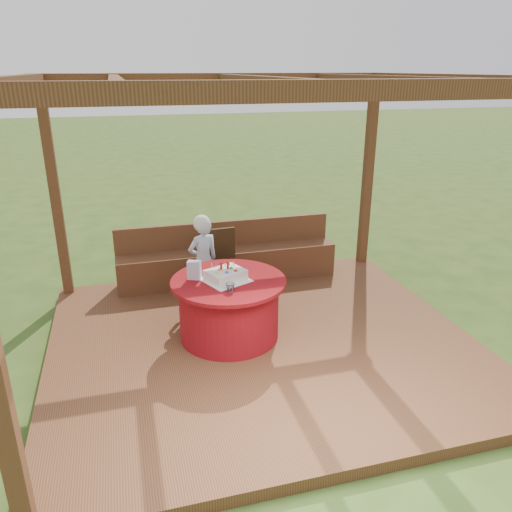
{
  "coord_description": "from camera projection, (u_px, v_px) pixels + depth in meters",
  "views": [
    {
      "loc": [
        -1.33,
        -4.59,
        2.9
      ],
      "look_at": [
        0.0,
        0.25,
        1.0
      ],
      "focal_mm": 35.0,
      "sensor_mm": 36.0,
      "label": 1
    }
  ],
  "objects": [
    {
      "name": "birthday_cake",
      "position": [
        225.0,
        275.0,
        5.25
      ],
      "size": [
        0.56,
        0.56,
        0.19
      ],
      "color": "white",
      "rests_on": "table"
    },
    {
      "name": "ground",
      "position": [
        262.0,
        348.0,
        5.5
      ],
      "size": [
        60.0,
        60.0,
        0.0
      ],
      "primitive_type": "plane",
      "color": "#304A18",
      "rests_on": "ground"
    },
    {
      "name": "elderly_woman",
      "position": [
        203.0,
        258.0,
        6.18
      ],
      "size": [
        0.45,
        0.36,
        1.13
      ],
      "color": "#97BEE1",
      "rests_on": "deck"
    },
    {
      "name": "deck",
      "position": [
        262.0,
        344.0,
        5.48
      ],
      "size": [
        4.5,
        4.0,
        0.12
      ],
      "primitive_type": "cube",
      "color": "brown",
      "rests_on": "ground"
    },
    {
      "name": "pergola",
      "position": [
        263.0,
        124.0,
        4.65
      ],
      "size": [
        4.5,
        4.0,
        2.72
      ],
      "color": "brown",
      "rests_on": "deck"
    },
    {
      "name": "drinking_glass",
      "position": [
        230.0,
        287.0,
        5.0
      ],
      "size": [
        0.12,
        0.12,
        0.09
      ],
      "primitive_type": "imported",
      "rotation": [
        0.0,
        0.0,
        0.36
      ],
      "color": "white",
      "rests_on": "table"
    },
    {
      "name": "bench",
      "position": [
        228.0,
        261.0,
        6.91
      ],
      "size": [
        3.0,
        0.42,
        0.8
      ],
      "color": "brown",
      "rests_on": "deck"
    },
    {
      "name": "chair",
      "position": [
        222.0,
        260.0,
        6.38
      ],
      "size": [
        0.44,
        0.44,
        0.86
      ],
      "color": "#32200F",
      "rests_on": "deck"
    },
    {
      "name": "gift_bag",
      "position": [
        194.0,
        270.0,
        5.28
      ],
      "size": [
        0.16,
        0.14,
        0.2
      ],
      "primitive_type": "cube",
      "rotation": [
        0.0,
        0.0,
        -0.43
      ],
      "color": "#EC98C6",
      "rests_on": "table"
    },
    {
      "name": "table",
      "position": [
        229.0,
        308.0,
        5.4
      ],
      "size": [
        1.23,
        1.23,
        0.68
      ],
      "color": "maroon",
      "rests_on": "deck"
    }
  ]
}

